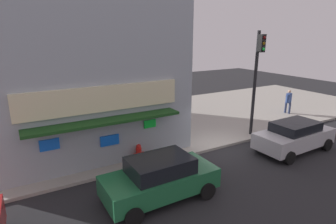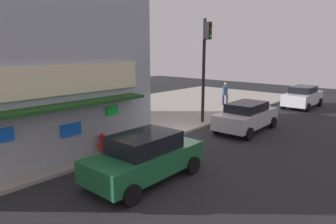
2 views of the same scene
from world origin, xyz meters
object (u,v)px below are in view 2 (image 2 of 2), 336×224
(traffic_light, at_px, (205,58))
(trash_can, at_px, (23,151))
(fire_hydrant, at_px, (103,143))
(parked_car_silver, at_px, (246,116))
(parked_car_white, at_px, (303,97))
(pedestrian, at_px, (225,93))
(parked_car_green, at_px, (145,156))
(potted_plant_by_window, at_px, (72,135))

(traffic_light, distance_m, trash_can, 10.55)
(fire_hydrant, height_order, parked_car_silver, parked_car_silver)
(parked_car_white, height_order, parked_car_silver, parked_car_white)
(traffic_light, relative_size, trash_can, 7.91)
(trash_can, xyz_separation_m, pedestrian, (15.58, 0.31, 0.60))
(pedestrian, relative_size, parked_car_green, 0.42)
(fire_hydrant, relative_size, parked_car_white, 0.19)
(potted_plant_by_window, height_order, parked_car_white, parked_car_white)
(traffic_light, xyz_separation_m, parked_car_green, (-7.77, -2.97, -3.08))
(potted_plant_by_window, bearing_deg, traffic_light, -14.64)
(trash_can, distance_m, pedestrian, 15.59)
(traffic_light, relative_size, potted_plant_by_window, 6.79)
(fire_hydrant, xyz_separation_m, trash_can, (-2.57, 1.59, -0.03))
(parked_car_white, xyz_separation_m, parked_car_silver, (-9.02, 0.09, -0.04))
(parked_car_white, bearing_deg, traffic_light, 164.10)
(trash_can, bearing_deg, traffic_light, -9.56)
(parked_car_white, bearing_deg, parked_car_green, -178.98)
(trash_can, distance_m, potted_plant_by_window, 2.32)
(trash_can, xyz_separation_m, parked_car_silver, (10.18, -4.23, 0.30))
(pedestrian, height_order, parked_car_silver, pedestrian)
(trash_can, relative_size, parked_car_silver, 0.17)
(fire_hydrant, distance_m, parked_car_green, 3.09)
(fire_hydrant, height_order, parked_car_green, parked_car_green)
(pedestrian, distance_m, parked_car_green, 14.37)
(traffic_light, distance_m, potted_plant_by_window, 8.48)
(traffic_light, distance_m, parked_car_white, 10.19)
(traffic_light, height_order, parked_car_white, traffic_light)
(parked_car_green, bearing_deg, parked_car_white, 1.02)
(parked_car_green, relative_size, parked_car_white, 0.97)
(parked_car_green, xyz_separation_m, parked_car_white, (17.12, 0.30, 0.02))
(pedestrian, height_order, parked_car_white, pedestrian)
(traffic_light, xyz_separation_m, trash_can, (-9.85, 1.66, -3.39))
(trash_can, height_order, potted_plant_by_window, potted_plant_by_window)
(fire_hydrant, bearing_deg, pedestrian, 8.34)
(traffic_light, bearing_deg, parked_car_silver, -82.79)
(parked_car_green, relative_size, parked_car_silver, 0.96)
(traffic_light, xyz_separation_m, fire_hydrant, (-7.28, 0.07, -3.37))
(parked_car_green, height_order, parked_car_white, parked_car_white)
(parked_car_green, bearing_deg, parked_car_silver, 2.83)
(fire_hydrant, xyz_separation_m, pedestrian, (13.01, 1.91, 0.58))
(parked_car_white, relative_size, parked_car_silver, 0.99)
(potted_plant_by_window, bearing_deg, parked_car_silver, -29.95)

